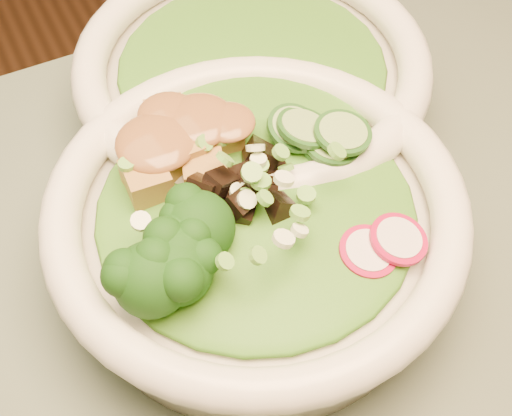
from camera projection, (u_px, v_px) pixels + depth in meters
name	position (u px, v px, depth m)	size (l,w,h in m)	color
salad_bowl	(256.00, 226.00, 0.47)	(0.27, 0.27, 0.07)	silver
side_bowl	(252.00, 82.00, 0.55)	(0.27, 0.27, 0.07)	silver
lettuce_bed	(256.00, 207.00, 0.45)	(0.21, 0.21, 0.02)	#265912
side_lettuce	(252.00, 63.00, 0.53)	(0.18, 0.18, 0.02)	#265912
broccoli_florets	(195.00, 263.00, 0.41)	(0.08, 0.07, 0.04)	black
radish_slices	(350.00, 252.00, 0.43)	(0.11, 0.04, 0.02)	maroon
cucumber_slices	(315.00, 133.00, 0.47)	(0.07, 0.07, 0.04)	#83AC5F
mushroom_heap	(240.00, 184.00, 0.44)	(0.07, 0.07, 0.04)	black
tofu_cubes	(178.00, 149.00, 0.46)	(0.09, 0.06, 0.04)	olive
peanut_sauce	(177.00, 135.00, 0.45)	(0.07, 0.06, 0.02)	brown
scallion_garnish	(256.00, 183.00, 0.43)	(0.19, 0.19, 0.02)	#65AD3D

